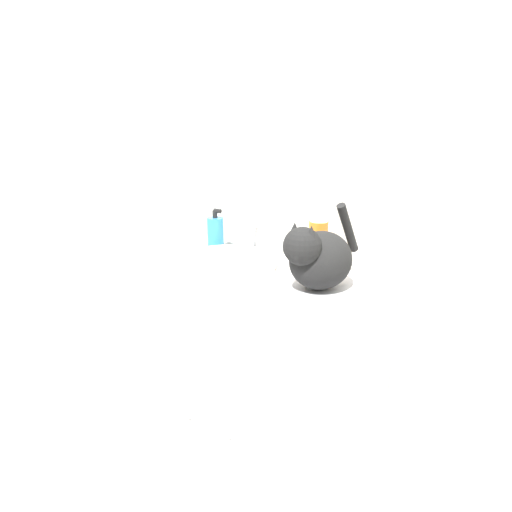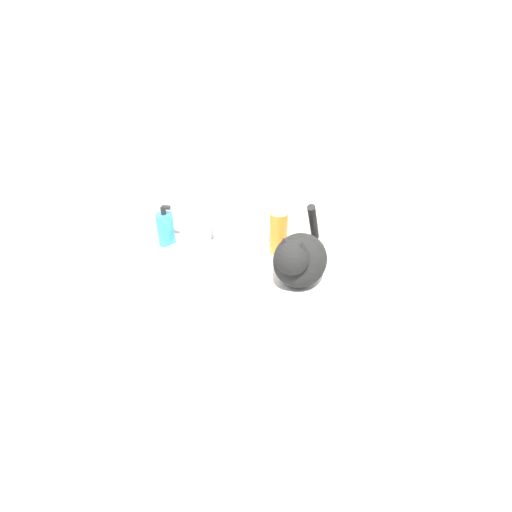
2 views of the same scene
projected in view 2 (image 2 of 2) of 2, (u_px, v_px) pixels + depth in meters
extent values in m
plane|color=beige|center=(228.00, 493.00, 1.64)|extent=(8.00, 8.00, 0.00)
cube|color=silver|center=(254.00, 150.00, 1.47)|extent=(6.00, 0.05, 2.50)
cube|color=silver|center=(240.00, 367.00, 1.63)|extent=(0.78, 0.55, 0.89)
sphere|color=silver|center=(201.00, 415.00, 1.39)|extent=(0.02, 0.02, 0.02)
sphere|color=silver|center=(244.00, 422.00, 1.36)|extent=(0.02, 0.02, 0.02)
cylinder|color=silver|center=(200.00, 266.00, 1.43)|extent=(0.34, 0.34, 0.04)
cylinder|color=silver|center=(214.00, 232.00, 1.56)|extent=(0.02, 0.02, 0.12)
cylinder|color=silver|center=(209.00, 224.00, 1.49)|extent=(0.02, 0.09, 0.02)
cylinder|color=white|center=(196.00, 240.00, 1.60)|extent=(0.03, 0.03, 0.03)
cylinder|color=white|center=(232.00, 243.00, 1.57)|extent=(0.03, 0.03, 0.03)
ellipsoid|color=black|center=(300.00, 260.00, 1.33)|extent=(0.22, 0.24, 0.18)
sphere|color=black|center=(292.00, 258.00, 1.23)|extent=(0.13, 0.13, 0.11)
cone|color=black|center=(283.00, 243.00, 1.22)|extent=(0.04, 0.04, 0.04)
cone|color=black|center=(302.00, 247.00, 1.20)|extent=(0.04, 0.04, 0.04)
cylinder|color=black|center=(313.00, 223.00, 1.39)|extent=(0.05, 0.12, 0.17)
cylinder|color=#338CCC|center=(166.00, 229.00, 1.57)|extent=(0.07, 0.07, 0.13)
cylinder|color=black|center=(163.00, 211.00, 1.53)|extent=(0.02, 0.02, 0.03)
cylinder|color=black|center=(166.00, 207.00, 1.52)|extent=(0.03, 0.02, 0.02)
cylinder|color=orange|center=(278.00, 233.00, 1.51)|extent=(0.07, 0.07, 0.16)
cone|color=white|center=(279.00, 209.00, 1.46)|extent=(0.06, 0.06, 0.04)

